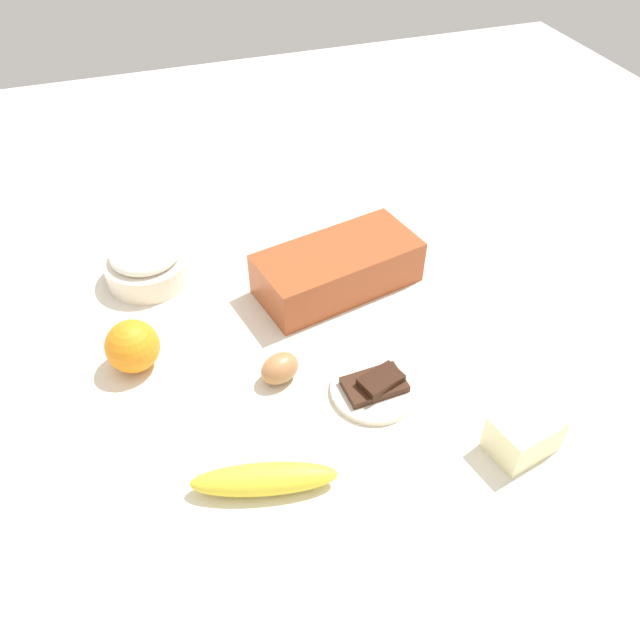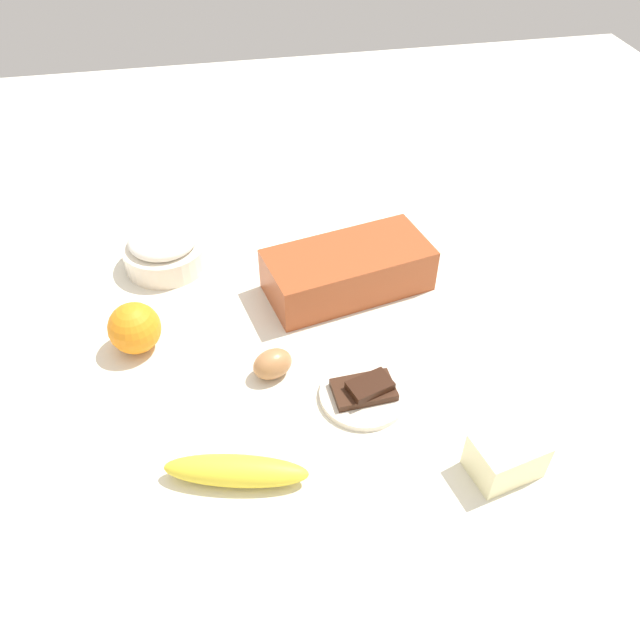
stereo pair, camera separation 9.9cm
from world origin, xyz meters
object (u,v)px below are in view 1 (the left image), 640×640
Objects in this scene: loaf_pan at (338,267)px; banana at (264,479)px; butter_block at (524,434)px; chocolate_plate at (375,387)px; flour_bowl at (147,262)px; orange_fruit at (132,346)px; egg_near_butter at (280,368)px.

banana is at bearing -134.88° from loaf_pan.
butter_block reaches higher than chocolate_plate.
flour_bowl reaches higher than butter_block.
butter_block is at bearing -85.49° from loaf_pan.
orange_fruit is at bearing 115.46° from banana.
banana is at bearing -151.97° from chocolate_plate.
banana is 3.07× the size of egg_near_butter.
flour_bowl is at bearing 77.09° from orange_fruit.
loaf_pan reaches higher than banana.
chocolate_plate is (0.20, 0.10, -0.01)m from banana.
orange_fruit reaches higher than flour_bowl.
orange_fruit is 0.23m from egg_near_butter.
butter_block is at bearing -39.37° from egg_near_butter.
orange_fruit is at bearing 145.76° from butter_block.
egg_near_butter reaches higher than chocolate_plate.
loaf_pan reaches higher than butter_block.
chocolate_plate is at bearing 134.00° from butter_block.
butter_block is at bearing -46.00° from chocolate_plate.
butter_block is 0.36m from egg_near_butter.
flour_bowl is at bearing 126.67° from chocolate_plate.
chocolate_plate is (0.28, -0.38, -0.03)m from flour_bowl.
flour_bowl reaches higher than egg_near_butter.
chocolate_plate is (-0.03, -0.25, -0.03)m from loaf_pan.
flour_bowl is at bearing 128.99° from butter_block.
flour_bowl is (-0.31, 0.13, -0.01)m from loaf_pan.
loaf_pan is at bearing 57.15° from banana.
egg_near_butter is at bearing -143.38° from loaf_pan.
egg_near_butter is (-0.28, 0.23, -0.01)m from butter_block.
banana is 0.30m from orange_fruit.
egg_near_butter is at bearing 140.63° from butter_block.
chocolate_plate is at bearing 28.03° from banana.
banana is at bearing -80.20° from flour_bowl.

